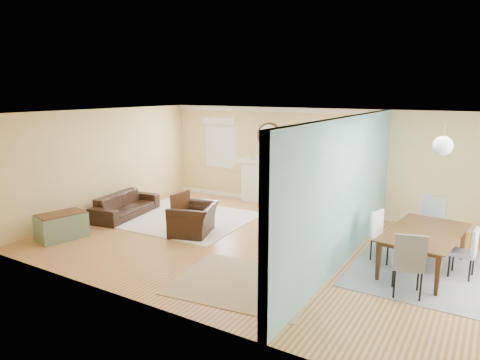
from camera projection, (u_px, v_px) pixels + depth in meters
name	position (u px, v px, depth m)	size (l,w,h in m)	color
floor	(267.00, 246.00, 8.49)	(9.00, 9.00, 0.00)	brown
wall_back	(323.00, 161.00, 10.73)	(9.00, 0.02, 2.60)	#EDCF81
wall_front	(164.00, 222.00, 5.71)	(9.00, 0.02, 2.60)	#EDCF81
wall_left	(105.00, 162.00, 10.50)	(0.02, 6.00, 2.60)	#EDCF81
ceiling	(268.00, 114.00, 7.95)	(9.00, 6.00, 0.02)	white
partition	(349.00, 185.00, 7.68)	(0.17, 6.00, 2.60)	#EDCF81
fireplace	(267.00, 182.00, 11.54)	(1.70, 0.30, 1.17)	white
wall_clock	(269.00, 136.00, 11.35)	(0.70, 0.07, 0.70)	#482C17
window_left	(221.00, 140.00, 12.16)	(1.05, 0.13, 1.42)	white
window_right	(325.00, 147.00, 10.59)	(1.05, 0.13, 1.42)	white
pendant	(443.00, 146.00, 6.52)	(0.30, 0.30, 0.55)	gold
rug_cream	(183.00, 218.00, 10.30)	(3.10, 2.69, 0.02)	beige
rug_jute	(245.00, 283.00, 6.84)	(2.18, 1.79, 0.01)	tan
rug_grey	(424.00, 270.00, 7.35)	(2.24, 2.80, 0.01)	gray
sofa	(126.00, 205.00, 10.47)	(1.91, 0.75, 0.56)	black
eames_chair	(194.00, 219.00, 9.14)	(1.01, 0.88, 0.66)	black
green_chair	(331.00, 208.00, 9.92)	(0.75, 0.77, 0.70)	#1C7A50
trunk	(62.00, 226.00, 8.88)	(0.79, 1.05, 0.54)	gray
credenza	(350.00, 216.00, 9.14)	(0.56, 1.64, 0.80)	#A47951
tv	(351.00, 183.00, 9.00)	(1.07, 0.14, 0.62)	black
garden_stool	(329.00, 240.00, 8.14)	(0.33, 0.33, 0.48)	white
potted_plant	(330.00, 216.00, 8.05)	(0.40, 0.35, 0.45)	#337F33
dining_table	(425.00, 251.00, 7.28)	(1.96, 1.10, 0.69)	#482C17
dining_chair_n	(430.00, 219.00, 8.26)	(0.49, 0.49, 1.01)	gray
dining_chair_s	(408.00, 258.00, 6.34)	(0.54, 0.54, 1.01)	gray
dining_chair_w	(385.00, 233.00, 7.65)	(0.49, 0.49, 0.90)	white
dining_chair_e	(463.00, 248.00, 6.99)	(0.42, 0.42, 0.86)	gray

